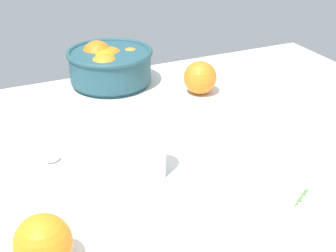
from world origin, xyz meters
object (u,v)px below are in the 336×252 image
(loose_orange_1, at_px, (200,78))
(spoon, at_px, (35,168))
(fruit_bowl, at_px, (110,65))
(juice_glass, at_px, (147,154))
(loose_orange_2, at_px, (43,243))

(loose_orange_1, distance_m, spoon, 0.52)
(fruit_bowl, bearing_deg, loose_orange_1, -39.02)
(fruit_bowl, distance_m, spoon, 0.46)
(loose_orange_1, bearing_deg, juice_glass, -132.27)
(juice_glass, bearing_deg, spoon, 151.58)
(fruit_bowl, xyz_separation_m, loose_orange_2, (-0.32, -0.63, -0.01))
(fruit_bowl, bearing_deg, juice_glass, -100.28)
(loose_orange_2, distance_m, spoon, 0.28)
(loose_orange_2, height_order, spoon, loose_orange_2)
(loose_orange_2, bearing_deg, loose_orange_1, 42.75)
(juice_glass, bearing_deg, loose_orange_2, -144.45)
(juice_glass, distance_m, spoon, 0.23)
(loose_orange_1, height_order, loose_orange_2, same)
(fruit_bowl, distance_m, loose_orange_1, 0.25)
(loose_orange_1, xyz_separation_m, loose_orange_2, (-0.51, -0.47, -0.00))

